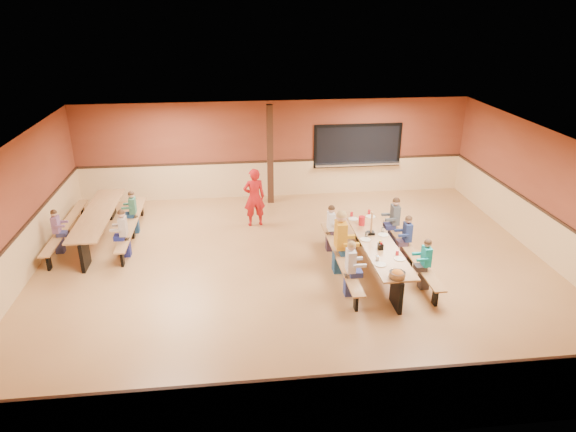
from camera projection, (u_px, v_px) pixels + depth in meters
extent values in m
plane|color=#9E6A3B|center=(295.00, 270.00, 11.83)|extent=(12.00, 12.00, 0.00)
cube|color=brown|center=(275.00, 149.00, 15.83)|extent=(12.00, 0.04, 3.00)
cube|color=brown|center=(345.00, 354.00, 6.68)|extent=(12.00, 0.04, 3.00)
cube|color=brown|center=(9.00, 223.00, 10.62)|extent=(0.04, 10.00, 3.00)
cube|color=brown|center=(552.00, 199.00, 11.89)|extent=(0.04, 10.00, 3.00)
cube|color=white|center=(296.00, 144.00, 10.67)|extent=(12.00, 10.00, 0.04)
cube|color=black|center=(358.00, 146.00, 16.06)|extent=(2.60, 0.06, 1.20)
cube|color=silver|center=(357.00, 164.00, 16.20)|extent=(2.70, 0.28, 0.06)
cube|color=#321C10|center=(270.00, 155.00, 15.26)|extent=(0.18, 0.18, 3.00)
cube|color=#A37140|center=(377.00, 242.00, 11.57)|extent=(0.75, 3.60, 0.04)
cube|color=black|center=(397.00, 292.00, 10.29)|extent=(0.08, 0.60, 0.70)
cube|color=black|center=(359.00, 229.00, 13.13)|extent=(0.08, 0.60, 0.70)
cube|color=#A37140|center=(340.00, 255.00, 11.59)|extent=(0.26, 3.60, 0.04)
cube|color=black|center=(340.00, 264.00, 11.68)|extent=(0.06, 0.18, 0.41)
cube|color=#A37140|center=(411.00, 251.00, 11.76)|extent=(0.26, 3.60, 0.04)
cube|color=black|center=(410.00, 260.00, 11.85)|extent=(0.06, 0.18, 0.41)
cube|color=#A37140|center=(98.00, 214.00, 13.10)|extent=(0.75, 3.60, 0.04)
cube|color=black|center=(85.00, 254.00, 11.83)|extent=(0.08, 0.60, 0.70)
cube|color=black|center=(112.00, 205.00, 14.67)|extent=(0.08, 0.60, 0.70)
cube|color=#A37140|center=(66.00, 225.00, 13.13)|extent=(0.26, 3.60, 0.04)
cube|color=black|center=(67.00, 233.00, 13.22)|extent=(0.06, 0.18, 0.41)
cube|color=#A37140|center=(132.00, 222.00, 13.30)|extent=(0.26, 3.60, 0.04)
cube|color=black|center=(133.00, 230.00, 13.39)|extent=(0.06, 0.18, 0.41)
imported|color=#B01415|center=(254.00, 197.00, 13.92)|extent=(0.64, 0.47, 1.63)
cylinder|color=red|center=(362.00, 221.00, 12.35)|extent=(0.16, 0.16, 0.22)
cube|color=black|center=(380.00, 246.00, 11.16)|extent=(0.10, 0.14, 0.13)
cylinder|color=yellow|center=(380.00, 244.00, 11.23)|extent=(0.06, 0.06, 0.17)
cylinder|color=#B2140F|center=(381.00, 246.00, 11.15)|extent=(0.06, 0.06, 0.17)
cube|color=black|center=(371.00, 233.00, 11.89)|extent=(0.16, 0.16, 0.06)
cube|color=#A37140|center=(372.00, 222.00, 11.78)|extent=(0.02, 0.09, 0.50)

